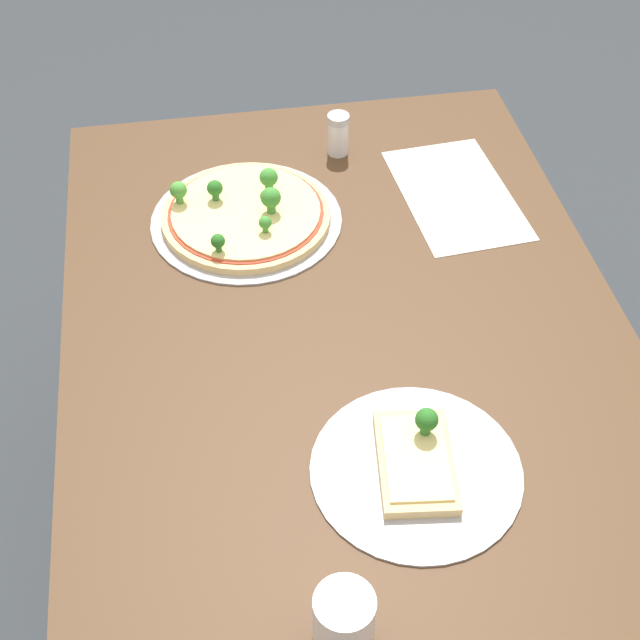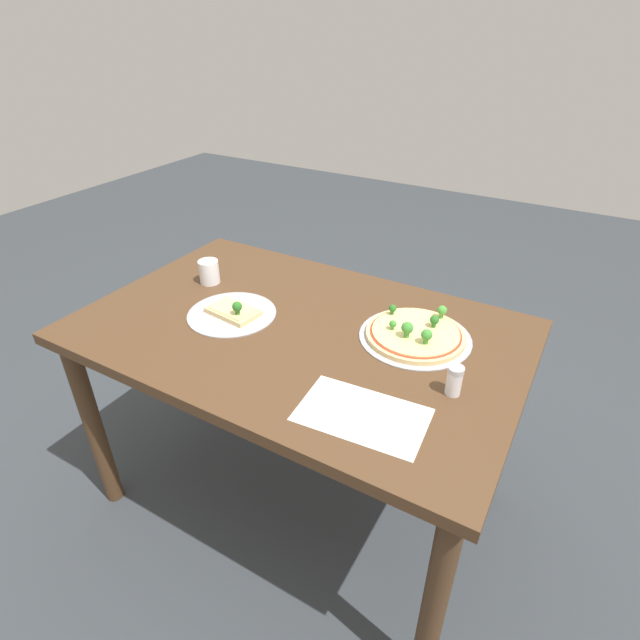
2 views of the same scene
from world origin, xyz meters
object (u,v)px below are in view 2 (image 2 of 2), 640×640
dining_table (299,352)px  pizza_tray_whole (416,334)px  condiment_shaker (454,380)px  drinking_cup (209,272)px  pizza_tray_slice (233,312)px

dining_table → pizza_tray_whole: 0.37m
pizza_tray_whole → condiment_shaker: bearing=-48.3°
drinking_cup → pizza_tray_whole: bearing=2.1°
pizza_tray_whole → pizza_tray_slice: pizza_tray_whole is taller
pizza_tray_whole → condiment_shaker: size_ratio=4.07×
dining_table → pizza_tray_slice: pizza_tray_slice is taller
pizza_tray_whole → drinking_cup: size_ratio=3.98×
dining_table → condiment_shaker: condiment_shaker is taller
dining_table → drinking_cup: size_ratio=16.13×
pizza_tray_whole → condiment_shaker: 0.26m
pizza_tray_whole → condiment_shaker: (0.17, -0.19, 0.03)m
dining_table → condiment_shaker: 0.52m
condiment_shaker → pizza_tray_whole: bearing=131.7°
dining_table → condiment_shaker: bearing=-7.8°
pizza_tray_slice → drinking_cup: (-0.21, 0.14, 0.03)m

